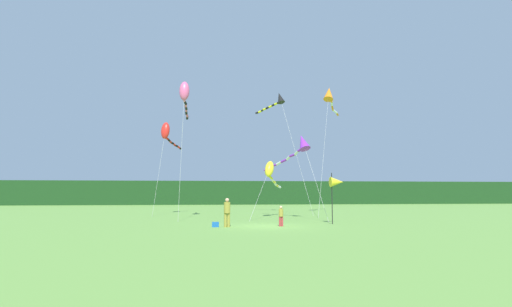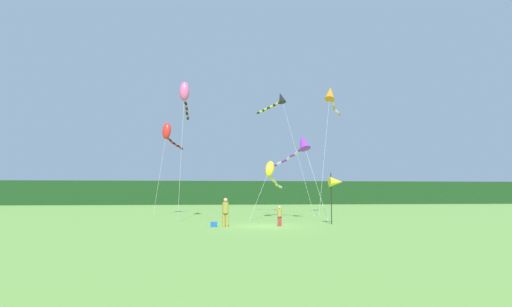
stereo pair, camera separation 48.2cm
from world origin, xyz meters
name	(u,v)px [view 2 (the right image)]	position (x,y,z in m)	size (l,w,h in m)	color
ground_plane	(266,226)	(0.00, 0.00, 0.00)	(120.00, 120.00, 0.00)	#6B9E42
distant_treeline	(233,193)	(0.00, 45.00, 2.04)	(108.00, 3.54, 4.07)	#193D19
person_adult	(225,211)	(-2.56, -0.38, 0.99)	(0.39, 0.39, 1.78)	olive
person_child	(280,215)	(0.85, -0.20, 0.71)	(0.28, 0.28, 1.27)	#B23338
cooler_box	(214,224)	(-3.26, -0.22, 0.15)	(0.42, 0.37, 0.31)	#1959B2
banner_flag_pole	(336,182)	(4.95, 1.13, 2.80)	(0.90, 0.70, 3.45)	black
kite_purple	(299,146)	(3.49, 6.01, 5.85)	(3.64, 7.99, 6.86)	#B2B2B2
kite_yellow	(271,171)	(1.47, 8.19, 3.92)	(3.65, 6.75, 4.93)	#B2B2B2
kite_rainbow	(185,94)	(-5.69, 6.30, 9.92)	(0.87, 5.38, 10.90)	#B2B2B2
kite_red	(168,133)	(-7.75, 12.87, 7.78)	(2.14, 4.66, 8.78)	#B2B2B2
kite_black	(279,100)	(3.05, 13.23, 11.31)	(4.55, 6.03, 12.13)	#B2B2B2
kite_orange	(331,95)	(7.95, 11.91, 11.57)	(4.72, 8.19, 12.53)	#B2B2B2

